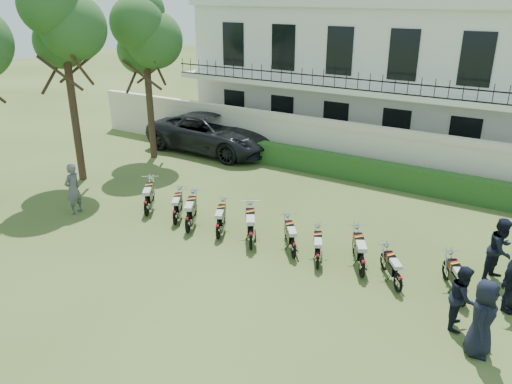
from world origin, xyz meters
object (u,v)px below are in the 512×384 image
tree_west_near (145,34)px  officer_1 (462,297)px  motorcycle_9 (463,291)px  motorcycle_2 (188,220)px  officer_4 (501,250)px  tree_west_mid (62,19)px  motorcycle_7 (362,262)px  motorcycle_3 (218,227)px  officer_2 (512,280)px  motorcycle_5 (294,245)px  inspector (73,189)px  officer_0 (483,318)px  suv (212,133)px  motorcycle_1 (175,213)px  motorcycle_0 (146,204)px  motorcycle_4 (251,235)px  motorcycle_6 (318,256)px  motorcycle_8 (399,278)px

tree_west_near → officer_1: 17.59m
tree_west_near → motorcycle_9: (15.55, -5.32, -5.42)m
motorcycle_2 → officer_4: 9.64m
motorcycle_9 → tree_west_near: bearing=131.8°
tree_west_mid → motorcycle_7: size_ratio=4.95×
tree_west_near → officer_1: (15.66, -6.22, -5.06)m
motorcycle_3 → officer_2: 8.71m
officer_1 → officer_4: (0.47, 2.86, 0.11)m
officer_4 → tree_west_near: bearing=97.0°
tree_west_mid → motorcycle_5: size_ratio=5.88×
tree_west_mid → inspector: bearing=-44.5°
motorcycle_3 → inspector: bearing=163.3°
officer_2 → officer_0: bearing=-172.0°
suv → motorcycle_2: bearing=-147.9°
motorcycle_1 → inspector: size_ratio=0.85×
motorcycle_0 → tree_west_mid: bearing=130.0°
tree_west_mid → officer_2: size_ratio=4.93×
tree_west_mid → officer_0: size_ratio=4.70×
motorcycle_7 → motorcycle_9: bearing=-29.1°
motorcycle_4 → motorcycle_6: (2.32, 0.02, -0.09)m
tree_west_near → motorcycle_2: size_ratio=4.32×
officer_0 → motorcycle_4: bearing=77.1°
motorcycle_6 → officer_2: size_ratio=0.90×
officer_2 → tree_west_near: bearing=91.4°
motorcycle_1 → motorcycle_0: bearing=148.9°
motorcycle_8 → motorcycle_9: motorcycle_9 is taller
motorcycle_5 → officer_0: (5.58, -1.65, 0.48)m
tree_west_mid → motorcycle_3: 10.58m
motorcycle_0 → motorcycle_7: motorcycle_0 is taller
motorcycle_7 → officer_4: (3.30, 1.97, 0.44)m
motorcycle_1 → officer_1: officer_1 is taller
motorcycle_8 → inspector: size_ratio=0.75×
suv → officer_4: suv is taller
suv → officer_4: (14.29, -5.76, -0.02)m
motorcycle_1 → motorcycle_6: bearing=-32.4°
motorcycle_4 → motorcycle_5: size_ratio=1.21×
motorcycle_1 → motorcycle_8: motorcycle_1 is taller
motorcycle_2 → officer_4: bearing=-14.7°
motorcycle_7 → motorcycle_9: 2.72m
inspector → officer_4: 14.34m
suv → motorcycle_5: bearing=-130.6°
motorcycle_3 → suv: bearing=100.5°
motorcycle_3 → officer_4: size_ratio=0.91×
motorcycle_3 → officer_4: (8.20, 2.20, 0.47)m
officer_2 → motorcycle_4: bearing=113.5°
motorcycle_3 → motorcycle_9: (7.62, 0.24, 0.00)m
motorcycle_9 → tree_west_mid: bearing=146.0°
tree_west_near → motorcycle_4: size_ratio=4.35×
motorcycle_0 → motorcycle_3: 3.30m
tree_west_near → officer_2: 18.00m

